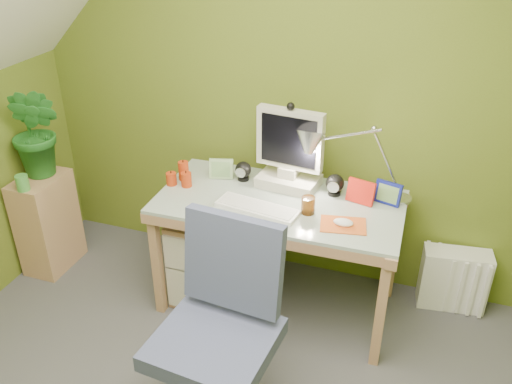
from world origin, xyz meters
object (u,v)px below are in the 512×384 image
(monitor, at_px, (290,144))
(side_ledge, at_px, (48,223))
(desk, at_px, (278,254))
(desk_lamp, at_px, (373,146))
(potted_plant, at_px, (37,132))
(radiator, at_px, (454,279))
(task_chair, at_px, (214,340))

(monitor, relative_size, side_ledge, 0.79)
(desk, relative_size, monitor, 2.61)
(desk_lamp, xyz_separation_m, side_ledge, (-1.97, -0.29, -0.71))
(desk, height_order, monitor, monitor)
(potted_plant, bearing_deg, radiator, 8.72)
(desk, relative_size, side_ledge, 2.07)
(side_ledge, distance_m, task_chair, 1.71)
(desk_lamp, bearing_deg, potted_plant, -173.70)
(desk_lamp, distance_m, task_chair, 1.29)
(side_ledge, distance_m, radiator, 2.56)
(desk, height_order, task_chair, task_chair)
(desk_lamp, bearing_deg, side_ledge, -172.35)
(task_chair, bearing_deg, desk_lamp, 71.78)
(desk, distance_m, radiator, 1.06)
(radiator, bearing_deg, task_chair, -137.00)
(desk_lamp, bearing_deg, radiator, 13.68)
(task_chair, relative_size, radiator, 2.67)
(side_ledge, relative_size, task_chair, 0.63)
(desk_lamp, relative_size, potted_plant, 1.09)
(desk, xyz_separation_m, monitor, (0.00, 0.18, 0.62))
(monitor, xyz_separation_m, desk_lamp, (0.45, 0.00, 0.06))
(potted_plant, xyz_separation_m, task_chair, (1.49, -0.84, -0.43))
(desk_lamp, relative_size, side_ledge, 0.98)
(desk, bearing_deg, side_ledge, -176.85)
(desk, bearing_deg, potted_plant, -178.69)
(desk, xyz_separation_m, radiator, (0.99, 0.32, -0.17))
(side_ledge, bearing_deg, radiator, 9.76)
(monitor, xyz_separation_m, task_chair, (-0.02, -1.08, -0.46))
(monitor, relative_size, desk_lamp, 0.81)
(desk, relative_size, radiator, 3.51)
(monitor, relative_size, task_chair, 0.50)
(side_ledge, xyz_separation_m, task_chair, (1.51, -0.79, 0.19))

